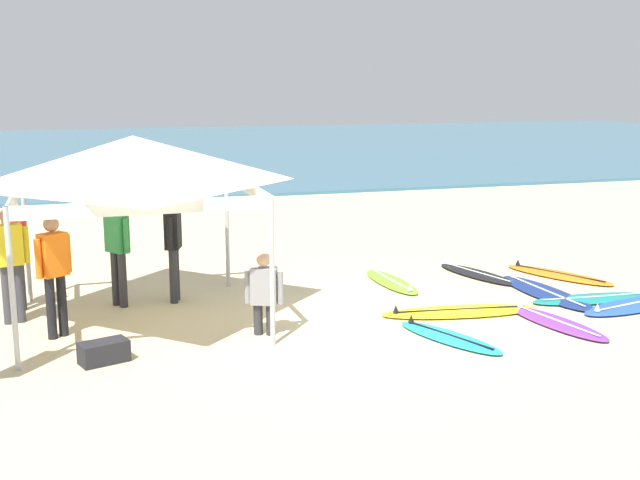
{
  "coord_description": "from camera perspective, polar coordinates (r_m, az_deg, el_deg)",
  "views": [
    {
      "loc": [
        -3.96,
        -10.57,
        3.52
      ],
      "look_at": [
        -0.28,
        1.33,
        1.0
      ],
      "focal_mm": 44.37,
      "sensor_mm": 36.0,
      "label": 1
    }
  ],
  "objects": [
    {
      "name": "person_yellow",
      "position": [
        12.35,
        -21.44,
        -1.2
      ],
      "size": [
        0.54,
        0.28,
        1.71
      ],
      "color": "#383842",
      "rests_on": "ground"
    },
    {
      "name": "person_green",
      "position": [
        12.77,
        -14.41,
        -0.36
      ],
      "size": [
        0.39,
        0.47,
        1.71
      ],
      "color": "#2D2D33",
      "rests_on": "ground"
    },
    {
      "name": "surfboard_teal",
      "position": [
        13.65,
        19.2,
        -4.0
      ],
      "size": [
        2.22,
        0.74,
        0.19
      ],
      "color": "#19847F",
      "rests_on": "ground"
    },
    {
      "name": "surfboard_black",
      "position": [
        14.79,
        11.26,
        -2.41
      ],
      "size": [
        1.0,
        1.99,
        0.19
      ],
      "color": "black",
      "rests_on": "ground"
    },
    {
      "name": "person_grey",
      "position": [
        11.07,
        -4.06,
        -3.58
      ],
      "size": [
        0.51,
        0.34,
        1.2
      ],
      "color": "#2D2D33",
      "rests_on": "ground"
    },
    {
      "name": "surfboard_lime",
      "position": [
        14.0,
        5.18,
        -3.02
      ],
      "size": [
        0.58,
        1.86,
        0.19
      ],
      "color": "#7AD12D",
      "rests_on": "ground"
    },
    {
      "name": "person_red",
      "position": [
        13.06,
        -21.11,
        -0.51
      ],
      "size": [
        0.37,
        0.49,
        1.71
      ],
      "color": "#383842",
      "rests_on": "ground"
    },
    {
      "name": "surfboard_purple",
      "position": [
        12.15,
        16.68,
        -5.71
      ],
      "size": [
        0.85,
        2.01,
        0.19
      ],
      "color": "purple",
      "rests_on": "ground"
    },
    {
      "name": "person_orange",
      "position": [
        11.45,
        -18.64,
        -1.94
      ],
      "size": [
        0.47,
        0.39,
        1.71
      ],
      "color": "black",
      "rests_on": "ground"
    },
    {
      "name": "sea",
      "position": [
        41.92,
        -11.77,
        6.44
      ],
      "size": [
        80.0,
        36.0,
        0.1
      ],
      "primitive_type": "cube",
      "color": "#386B84",
      "rests_on": "ground"
    },
    {
      "name": "surfboard_yellow",
      "position": [
        12.38,
        10.0,
        -5.09
      ],
      "size": [
        2.54,
        0.99,
        0.19
      ],
      "color": "yellow",
      "rests_on": "ground"
    },
    {
      "name": "gear_bag_near_tent",
      "position": [
        10.48,
        -15.32,
        -7.8
      ],
      "size": [
        0.67,
        0.5,
        0.28
      ],
      "primitive_type": "cube",
      "rotation": [
        0.0,
        0.0,
        0.33
      ],
      "color": "#232328",
      "rests_on": "ground"
    },
    {
      "name": "surfboard_navy",
      "position": [
        13.79,
        15.93,
        -3.64
      ],
      "size": [
        0.75,
        2.43,
        0.19
      ],
      "color": "navy",
      "rests_on": "ground"
    },
    {
      "name": "canopy_tent",
      "position": [
        11.66,
        -13.29,
        5.57
      ],
      "size": [
        3.37,
        3.37,
        2.75
      ],
      "color": "#B7B7BC",
      "rests_on": "ground"
    },
    {
      "name": "person_black",
      "position": [
        12.86,
        -10.54,
        -0.12
      ],
      "size": [
        0.32,
        0.53,
        1.71
      ],
      "color": "#2D2D33",
      "rests_on": "ground"
    },
    {
      "name": "surfboard_orange",
      "position": [
        15.09,
        16.82,
        -2.41
      ],
      "size": [
        1.46,
        2.15,
        0.19
      ],
      "color": "orange",
      "rests_on": "ground"
    },
    {
      "name": "ground_plane",
      "position": [
        11.83,
        3.22,
        -5.9
      ],
      "size": [
        80.0,
        80.0,
        0.0
      ],
      "primitive_type": "plane",
      "color": "beige"
    },
    {
      "name": "surfboard_cyan",
      "position": [
        11.15,
        9.28,
        -6.92
      ],
      "size": [
        1.12,
        1.87,
        0.19
      ],
      "color": "#23B2CC",
      "rests_on": "ground"
    }
  ]
}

